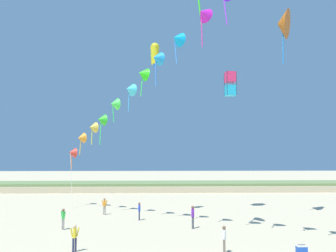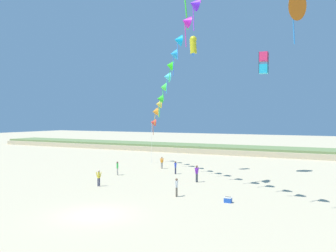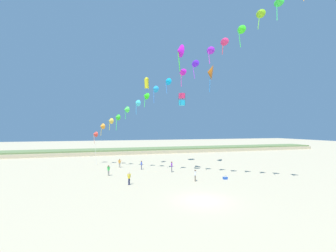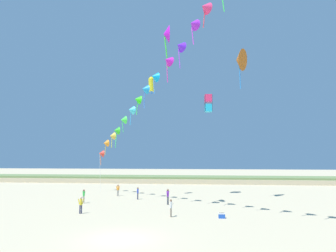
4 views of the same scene
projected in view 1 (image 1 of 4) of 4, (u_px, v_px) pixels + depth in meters
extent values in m
cube|color=#BFAE8B|center=(165.00, 187.00, 57.32)|extent=(120.00, 8.93, 0.91)
cube|color=#6B844C|center=(165.00, 184.00, 57.37)|extent=(120.00, 7.59, 0.52)
cylinder|color=gray|center=(62.00, 224.00, 26.62)|extent=(0.11, 0.11, 0.79)
cylinder|color=gray|center=(64.00, 225.00, 26.54)|extent=(0.11, 0.11, 0.79)
cylinder|color=green|center=(63.00, 215.00, 26.64)|extent=(0.21, 0.21, 0.56)
cylinder|color=green|center=(62.00, 214.00, 26.75)|extent=(0.20, 0.18, 0.53)
cylinder|color=green|center=(65.00, 215.00, 26.53)|extent=(0.20, 0.18, 0.53)
sphere|color=brown|center=(63.00, 210.00, 26.67)|extent=(0.21, 0.21, 0.21)
cylinder|color=#282D4C|center=(76.00, 245.00, 20.47)|extent=(0.12, 0.12, 0.79)
cylinder|color=#282D4C|center=(73.00, 245.00, 20.41)|extent=(0.12, 0.12, 0.79)
cylinder|color=yellow|center=(75.00, 233.00, 20.50)|extent=(0.21, 0.21, 0.56)
cylinder|color=yellow|center=(78.00, 232.00, 20.58)|extent=(0.20, 0.15, 0.53)
cylinder|color=yellow|center=(72.00, 232.00, 20.42)|extent=(0.20, 0.15, 0.53)
sphere|color=beige|center=(75.00, 226.00, 20.53)|extent=(0.21, 0.21, 0.21)
cylinder|color=#474C56|center=(193.00, 223.00, 26.91)|extent=(0.13, 0.13, 0.87)
cylinder|color=#474C56|center=(193.00, 223.00, 27.05)|extent=(0.13, 0.13, 0.87)
cylinder|color=purple|center=(193.00, 213.00, 27.04)|extent=(0.23, 0.23, 0.61)
cylinder|color=purple|center=(192.00, 213.00, 26.86)|extent=(0.15, 0.22, 0.58)
cylinder|color=purple|center=(193.00, 212.00, 27.23)|extent=(0.15, 0.22, 0.58)
sphere|color=brown|center=(193.00, 207.00, 27.08)|extent=(0.23, 0.23, 0.23)
cylinder|color=gray|center=(104.00, 211.00, 33.38)|extent=(0.11, 0.11, 0.79)
cylinder|color=gray|center=(105.00, 210.00, 33.40)|extent=(0.11, 0.11, 0.79)
cylinder|color=orange|center=(104.00, 203.00, 33.45)|extent=(0.21, 0.21, 0.56)
cylinder|color=orange|center=(103.00, 203.00, 33.43)|extent=(0.19, 0.10, 0.53)
cylinder|color=orange|center=(106.00, 203.00, 33.48)|extent=(0.19, 0.10, 0.53)
sphere|color=#9E7051|center=(105.00, 199.00, 33.48)|extent=(0.21, 0.21, 0.21)
cylinder|color=#282D4C|center=(139.00, 216.00, 30.47)|extent=(0.11, 0.11, 0.76)
cylinder|color=#282D4C|center=(139.00, 216.00, 30.61)|extent=(0.11, 0.11, 0.76)
cylinder|color=blue|center=(139.00, 208.00, 30.59)|extent=(0.20, 0.20, 0.54)
cylinder|color=blue|center=(139.00, 208.00, 30.43)|extent=(0.08, 0.18, 0.51)
cylinder|color=blue|center=(139.00, 207.00, 30.77)|extent=(0.08, 0.18, 0.51)
sphere|color=brown|center=(139.00, 204.00, 30.63)|extent=(0.21, 0.21, 0.21)
cylinder|color=#726656|center=(224.00, 246.00, 20.20)|extent=(0.11, 0.11, 0.77)
cylinder|color=#726656|center=(224.00, 247.00, 20.07)|extent=(0.11, 0.11, 0.77)
cylinder|color=white|center=(224.00, 235.00, 20.19)|extent=(0.20, 0.20, 0.55)
cylinder|color=white|center=(223.00, 233.00, 20.37)|extent=(0.08, 0.18, 0.52)
cylinder|color=white|center=(225.00, 234.00, 20.02)|extent=(0.08, 0.18, 0.52)
sphere|color=brown|center=(224.00, 228.00, 20.22)|extent=(0.21, 0.21, 0.21)
cone|color=red|center=(72.00, 153.00, 39.17)|extent=(1.30, 1.34, 1.15)
cylinder|color=orange|center=(71.00, 162.00, 39.19)|extent=(0.24, 0.19, 1.64)
cone|color=orange|center=(81.00, 138.00, 37.56)|extent=(1.29, 1.31, 1.13)
cylinder|color=gold|center=(80.00, 148.00, 37.58)|extent=(0.19, 0.14, 1.60)
cone|color=gold|center=(93.00, 127.00, 36.03)|extent=(1.26, 1.29, 1.11)
cylinder|color=yellow|center=(92.00, 137.00, 36.06)|extent=(0.14, 0.22, 1.52)
cone|color=green|center=(101.00, 120.00, 34.48)|extent=(1.25, 1.32, 1.12)
cylinder|color=#39E55A|center=(100.00, 133.00, 34.48)|extent=(0.14, 0.30, 2.19)
cone|color=#40E847|center=(114.00, 104.00, 32.94)|extent=(1.23, 1.33, 1.13)
cylinder|color=#39E569|center=(113.00, 114.00, 32.97)|extent=(0.20, 0.21, 1.49)
cone|color=#3CC7DD|center=(130.00, 89.00, 30.96)|extent=(1.30, 1.32, 1.13)
cylinder|color=#39A4E5|center=(129.00, 102.00, 30.98)|extent=(0.12, 0.18, 1.71)
cone|color=#2BEC18|center=(143.00, 74.00, 29.55)|extent=(1.30, 1.38, 1.19)
cylinder|color=#39E553|center=(142.00, 86.00, 29.58)|extent=(0.20, 0.14, 1.66)
cone|color=#1D93D7|center=(157.00, 58.00, 28.22)|extent=(1.26, 1.30, 1.11)
cylinder|color=#397DE5|center=(156.00, 74.00, 28.22)|extent=(0.10, 0.17, 2.03)
cone|color=#0B9EE5|center=(177.00, 39.00, 26.32)|extent=(1.30, 1.35, 1.15)
cylinder|color=#3984E5|center=(176.00, 53.00, 26.34)|extent=(0.20, 0.23, 1.69)
cone|color=#C51CB8|center=(203.00, 14.00, 24.62)|extent=(1.43, 1.43, 1.23)
cylinder|color=#E539AE|center=(202.00, 32.00, 24.62)|extent=(0.15, 0.19, 2.07)
cylinder|color=#9839E5|center=(225.00, 10.00, 23.38)|extent=(0.25, 0.30, 2.06)
cylinder|color=silver|center=(71.00, 179.00, 38.26)|extent=(0.67, 1.09, 6.09)
cube|color=#1EADD7|center=(230.00, 91.00, 36.53)|extent=(1.08, 1.08, 1.05)
cube|color=#E52D61|center=(230.00, 77.00, 36.65)|extent=(1.08, 1.08, 1.05)
cylinder|color=black|center=(233.00, 85.00, 37.15)|extent=(0.04, 0.04, 2.47)
cylinder|color=black|center=(224.00, 85.00, 37.01)|extent=(0.04, 0.04, 2.47)
cylinder|color=black|center=(227.00, 83.00, 36.04)|extent=(0.04, 0.04, 2.47)
cylinder|color=black|center=(236.00, 83.00, 36.18)|extent=(0.04, 0.04, 2.47)
cone|color=#CD6011|center=(282.00, 24.00, 32.52)|extent=(2.48, 3.06, 2.88)
cone|color=#2D87E5|center=(282.00, 24.00, 32.52)|extent=(1.41, 1.71, 1.59)
cylinder|color=#2D87E5|center=(283.00, 46.00, 32.34)|extent=(0.25, 0.61, 3.25)
cylinder|color=gold|center=(155.00, 55.00, 33.96)|extent=(1.02, 0.95, 1.79)
sphere|color=gold|center=(155.00, 47.00, 34.03)|extent=(0.82, 0.82, 0.82)
cone|color=blue|center=(155.00, 65.00, 33.88)|extent=(0.84, 0.84, 0.63)
sphere|color=black|center=(155.00, 45.00, 34.05)|extent=(0.17, 0.17, 0.17)
cylinder|color=#3AE52D|center=(199.00, 1.00, 25.23)|extent=(0.49, 0.14, 3.46)
cube|color=blue|center=(302.00, 250.00, 20.24)|extent=(0.56, 0.40, 0.36)
cube|color=white|center=(302.00, 246.00, 20.26)|extent=(0.58, 0.41, 0.06)
cylinder|color=black|center=(301.00, 245.00, 20.27)|extent=(0.45, 0.03, 0.03)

